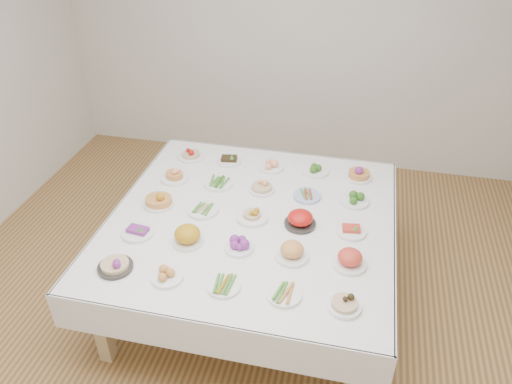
% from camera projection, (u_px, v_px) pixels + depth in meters
% --- Properties ---
extents(room_envelope, '(5.02, 5.02, 2.81)m').
position_uv_depth(room_envelope, '(229.00, 89.00, 2.85)').
color(room_envelope, '#A17A43').
rests_on(room_envelope, ground).
extents(display_table, '(2.06, 2.06, 0.75)m').
position_uv_depth(display_table, '(251.00, 226.00, 3.67)').
color(display_table, white).
rests_on(display_table, ground).
extents(dish_0, '(0.22, 0.22, 0.13)m').
position_uv_depth(dish_0, '(114.00, 261.00, 3.15)').
color(dish_0, '#2D2A28').
rests_on(dish_0, display_table).
extents(dish_1, '(0.20, 0.20, 0.08)m').
position_uv_depth(dish_1, '(167.00, 275.00, 3.09)').
color(dish_1, white).
rests_on(dish_1, display_table).
extents(dish_2, '(0.20, 0.20, 0.05)m').
position_uv_depth(dish_2, '(224.00, 285.00, 3.03)').
color(dish_2, white).
rests_on(dish_2, display_table).
extents(dish_3, '(0.21, 0.21, 0.05)m').
position_uv_depth(dish_3, '(284.00, 294.00, 2.97)').
color(dish_3, white).
rests_on(dish_3, display_table).
extents(dish_4, '(0.20, 0.20, 0.10)m').
position_uv_depth(dish_4, '(345.00, 302.00, 2.88)').
color(dish_4, white).
rests_on(dish_4, display_table).
extents(dish_5, '(0.22, 0.22, 0.09)m').
position_uv_depth(dish_5, '(138.00, 230.00, 3.46)').
color(dish_5, white).
rests_on(dish_5, display_table).
extents(dish_6, '(0.22, 0.22, 0.13)m').
position_uv_depth(dish_6, '(187.00, 235.00, 3.36)').
color(dish_6, white).
rests_on(dish_6, display_table).
extents(dish_7, '(0.20, 0.20, 0.09)m').
position_uv_depth(dish_7, '(239.00, 245.00, 3.32)').
color(dish_7, white).
rests_on(dish_7, display_table).
extents(dish_8, '(0.22, 0.22, 0.13)m').
position_uv_depth(dish_8, '(292.00, 250.00, 3.24)').
color(dish_8, white).
rests_on(dish_8, display_table).
extents(dish_9, '(0.22, 0.22, 0.13)m').
position_uv_depth(dish_9, '(350.00, 258.00, 3.18)').
color(dish_9, white).
rests_on(dish_9, display_table).
extents(dish_10, '(0.22, 0.22, 0.15)m').
position_uv_depth(dish_10, '(158.00, 198.00, 3.73)').
color(dish_10, white).
rests_on(dish_10, display_table).
extents(dish_11, '(0.23, 0.23, 0.05)m').
position_uv_depth(dish_11, '(203.00, 209.00, 3.69)').
color(dish_11, white).
rests_on(dish_11, display_table).
extents(dish_12, '(0.23, 0.23, 0.12)m').
position_uv_depth(dish_12, '(252.00, 213.00, 3.60)').
color(dish_12, white).
rests_on(dish_12, display_table).
extents(dish_13, '(0.22, 0.22, 0.14)m').
position_uv_depth(dish_13, '(300.00, 217.00, 3.52)').
color(dish_13, '#2D2A28').
rests_on(dish_13, display_table).
extents(dish_14, '(0.21, 0.21, 0.09)m').
position_uv_depth(dish_14, '(351.00, 229.00, 3.47)').
color(dish_14, white).
rests_on(dish_14, display_table).
extents(dish_15, '(0.22, 0.22, 0.12)m').
position_uv_depth(dish_15, '(174.00, 174.00, 4.04)').
color(dish_15, white).
rests_on(dish_15, display_table).
extents(dish_16, '(0.22, 0.22, 0.05)m').
position_uv_depth(dish_16, '(218.00, 183.00, 3.98)').
color(dish_16, white).
rests_on(dish_16, display_table).
extents(dish_17, '(0.20, 0.20, 0.11)m').
position_uv_depth(dish_17, '(262.00, 186.00, 3.90)').
color(dish_17, white).
rests_on(dish_17, display_table).
extents(dish_18, '(0.21, 0.21, 0.05)m').
position_uv_depth(dish_18, '(307.00, 195.00, 3.84)').
color(dish_18, '#4C66B2').
rests_on(dish_18, display_table).
extents(dish_19, '(0.22, 0.22, 0.10)m').
position_uv_depth(dish_19, '(355.00, 198.00, 3.77)').
color(dish_19, white).
rests_on(dish_19, display_table).
extents(dish_20, '(0.22, 0.22, 0.12)m').
position_uv_depth(dish_20, '(191.00, 152.00, 4.33)').
color(dish_20, white).
rests_on(dish_20, display_table).
extents(dish_21, '(0.21, 0.21, 0.08)m').
position_uv_depth(dish_21, '(229.00, 159.00, 4.28)').
color(dish_21, white).
rests_on(dish_21, display_table).
extents(dish_22, '(0.21, 0.21, 0.10)m').
position_uv_depth(dish_22, '(271.00, 164.00, 4.19)').
color(dish_22, white).
rests_on(dish_22, display_table).
extents(dish_23, '(0.22, 0.22, 0.09)m').
position_uv_depth(dish_23, '(315.00, 169.00, 4.14)').
color(dish_23, white).
rests_on(dish_23, display_table).
extents(dish_24, '(0.23, 0.22, 0.13)m').
position_uv_depth(dish_24, '(359.00, 172.00, 4.04)').
color(dish_24, white).
rests_on(dish_24, display_table).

